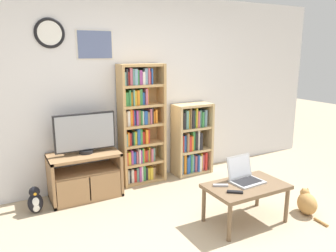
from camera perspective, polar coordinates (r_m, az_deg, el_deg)
wall_back at (r=4.61m, az=-6.80°, el=6.17°), size 6.67×0.09×2.60m
tv_stand at (r=4.35m, az=-14.20°, el=-8.35°), size 0.88×0.47×0.58m
television at (r=4.22m, az=-14.24°, el=-1.21°), size 0.76×0.18×0.51m
bookshelf_tall at (r=4.57m, az=-5.00°, el=0.11°), size 0.63×0.26×1.68m
bookshelf_short at (r=5.00m, az=3.92°, el=-2.43°), size 0.59×0.31×1.08m
coffee_table at (r=3.70m, az=13.42°, el=-10.65°), size 0.87×0.53×0.43m
laptop at (r=3.75m, az=13.09°, el=-8.39°), size 0.36×0.32×0.27m
remote_near_laptop at (r=3.59m, az=9.15°, el=-10.16°), size 0.16×0.12×0.02m
remote_far_from_laptop at (r=3.46m, az=11.58°, el=-11.19°), size 0.15×0.13×0.02m
cat at (r=4.21m, az=23.01°, el=-12.22°), size 0.31×0.50×0.29m
penguin_figurine at (r=4.18m, az=-22.11°, el=-12.00°), size 0.17×0.15×0.32m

